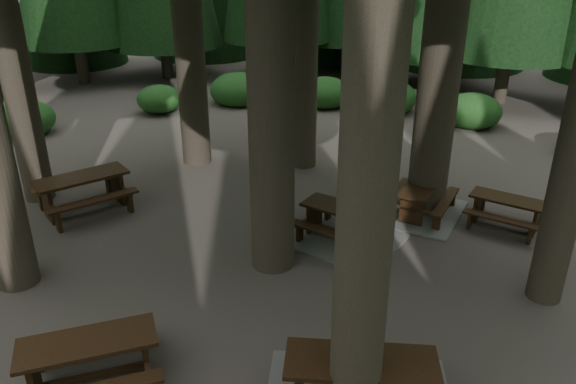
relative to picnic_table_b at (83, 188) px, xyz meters
The scene contains 7 objects.
ground 4.29m from the picnic_table_b, ahead, with size 80.00×80.00×0.00m, color #584F48.
picnic_table_b is the anchor object (origin of this frame).
picnic_table_c 6.13m from the picnic_table_b, 20.36° to the left, with size 2.29×1.89×0.78m.
picnic_table_d 9.66m from the picnic_table_b, 29.21° to the left, with size 1.60×1.30×0.69m.
picnic_table_e 6.03m from the picnic_table_b, 36.99° to the right, with size 2.35×2.42×0.82m.
picnic_table_f 7.86m from the picnic_table_b, 32.74° to the left, with size 2.02×2.36×0.74m.
shrub_ring 5.06m from the picnic_table_b, 12.53° to the left, with size 23.86×24.64×1.49m.
Camera 1 is at (6.37, -7.57, 5.94)m, focal length 35.00 mm.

